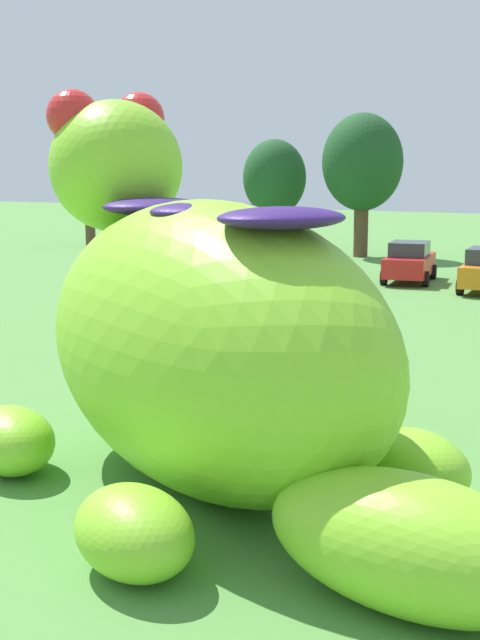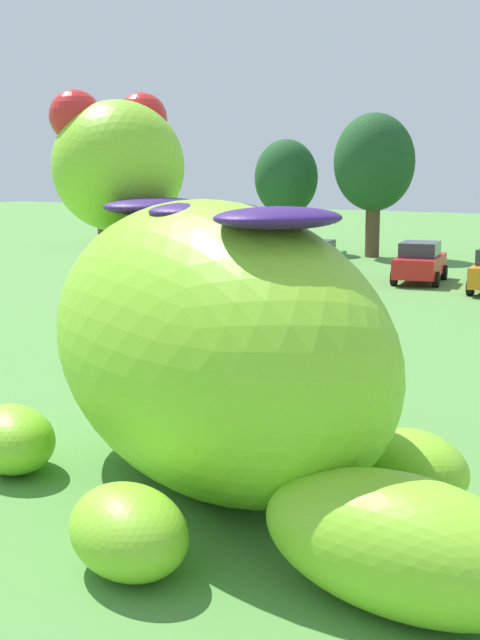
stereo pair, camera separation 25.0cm
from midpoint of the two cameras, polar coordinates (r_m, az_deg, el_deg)
The scene contains 8 objects.
ground_plane at distance 13.88m, azimuth -0.93°, elevation -10.53°, with size 160.00×160.00×0.00m, color #568E42.
giant_inflatable_creature at distance 13.18m, azimuth -1.50°, elevation -1.41°, with size 12.09×8.29×6.18m.
car_white at distance 40.30m, azimuth 1.08°, elevation 4.29°, with size 2.28×4.26×1.72m.
car_green at distance 37.83m, azimuth 4.92°, elevation 3.88°, with size 2.21×4.23×1.72m.
car_red at distance 37.71m, azimuth 11.79°, elevation 3.69°, with size 2.44×4.32×1.72m.
tree_far_left at distance 55.10m, azimuth -8.86°, elevation 8.97°, with size 3.44×3.44×6.10m.
tree_left at distance 50.11m, azimuth 3.16°, elevation 9.16°, with size 3.57×3.57×6.33m.
tree_mid_left at distance 47.74m, azimuth 8.86°, elevation 10.03°, with size 4.29×4.29×7.62m.
Camera 2 is at (6.72, -11.12, 4.87)m, focal length 49.30 mm.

